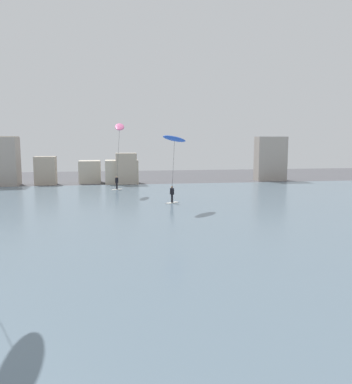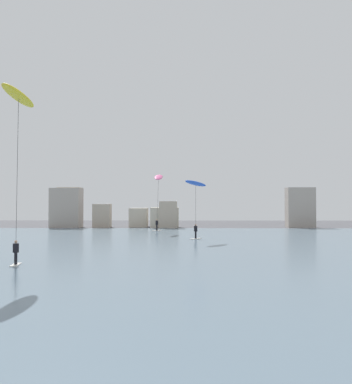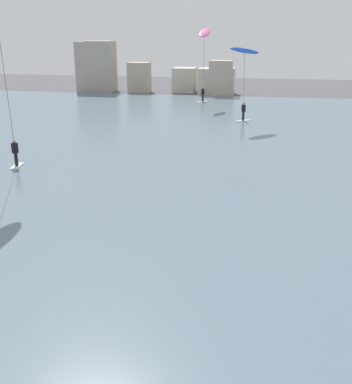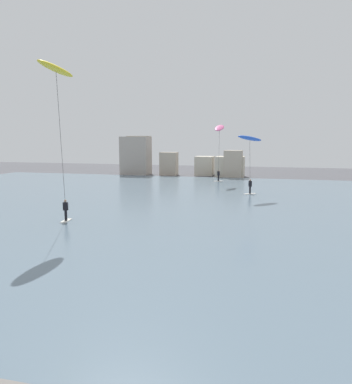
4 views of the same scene
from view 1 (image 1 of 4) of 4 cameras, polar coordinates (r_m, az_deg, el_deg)
water_bay at (r=29.81m, az=2.05°, el=-4.52°), size 84.00×52.00×0.10m
far_shore_buildings at (r=57.20m, az=-11.65°, el=3.81°), size 42.39×5.40×6.51m
kitesurfer_blue at (r=36.80m, az=-0.25°, el=6.50°), size 2.83×3.85×6.58m
kitesurfer_pink at (r=46.90m, az=-7.93°, el=8.20°), size 1.80×4.78×8.09m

